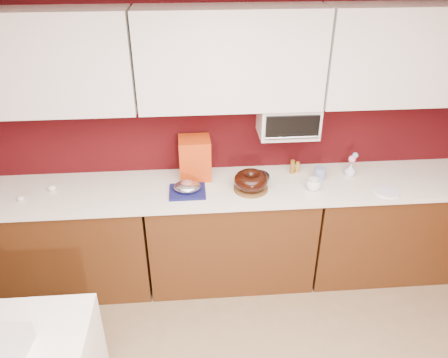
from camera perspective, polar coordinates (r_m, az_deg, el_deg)
The scene contains 29 objects.
ceiling at distance 1.03m, azimuth 12.89°, elevation 21.55°, with size 4.00×4.50×0.02m, color white.
wall_back at distance 3.53m, azimuth 0.51°, elevation 6.59°, with size 4.00×0.02×2.50m, color #3D080A.
base_cabinet_left at distance 3.80m, azimuth -19.73°, elevation -7.77°, with size 1.31×0.58×0.86m, color #4A270E.
base_cabinet_center at distance 3.67m, azimuth 0.89°, elevation -7.21°, with size 1.31×0.58×0.86m, color #4A270E.
base_cabinet_right at distance 4.01m, azimuth 20.34°, elevation -5.83°, with size 1.31×0.58×0.86m, color #4A270E.
countertop at distance 3.42m, azimuth 0.94°, elevation -1.17°, with size 4.00×0.62×0.04m, color white.
upper_cabinet_left at distance 3.33m, azimuth -23.39°, elevation 13.73°, with size 1.31×0.33×0.70m, color white.
upper_cabinet_center at distance 3.18m, azimuth 0.83°, elevation 15.41°, with size 1.31×0.33×0.70m, color white.
upper_cabinet_right at distance 3.56m, azimuth 23.50°, elevation 14.62°, with size 1.31×0.33×0.70m, color white.
toaster_oven at distance 3.42m, azimuth 8.35°, elevation 7.74°, with size 0.45×0.30×0.25m, color white.
toaster_oven_door at distance 3.27m, azimuth 8.93°, elevation 6.69°, with size 0.40×0.02×0.18m, color black.
toaster_oven_handle at distance 3.29m, azimuth 8.89°, elevation 5.38°, with size 0.02×0.02×0.42m, color silver.
cake_base at distance 3.36m, azimuth 3.51°, elevation -1.22°, with size 0.26×0.26×0.02m, color brown.
bundt_cake at distance 3.32m, azimuth 3.54°, elevation -0.22°, with size 0.26×0.26×0.11m, color black.
navy_towel at distance 3.32m, azimuth -4.80°, elevation -1.65°, with size 0.27×0.23×0.02m, color #15154F.
foil_ham_nest at distance 3.30m, azimuth -4.83°, elevation -0.99°, with size 0.20×0.17×0.07m, color silver.
roasted_ham at distance 3.29m, azimuth -4.85°, elevation -0.61°, with size 0.10×0.08×0.06m, color #A15249.
pandoro_box at distance 3.47m, azimuth -3.83°, elevation 2.75°, with size 0.25×0.22×0.33m, color #AA1C0B.
dark_pan at distance 3.51m, azimuth 4.49°, elevation 0.31°, with size 0.18×0.18×0.03m, color black.
coffee_mug at distance 3.40m, azimuth 11.65°, elevation -0.61°, with size 0.10×0.10×0.11m, color white.
blue_jar at distance 3.55m, azimuth 12.41°, elevation 0.72°, with size 0.09×0.09×0.11m, color navy.
flower_vase at distance 3.67m, azimuth 16.18°, elevation 1.22°, with size 0.07×0.07×0.11m, color silver.
flower_pink at distance 3.63m, azimuth 16.39°, elevation 2.52°, with size 0.06×0.06×0.06m, color pink.
flower_blue at distance 3.65m, azimuth 16.78°, elevation 2.98°, with size 0.05×0.05×0.05m, color #7BA7C5.
china_plate at distance 3.55m, azimuth 20.53°, elevation -1.54°, with size 0.19×0.19×0.01m, color white.
amber_bottle at distance 3.62m, azimuth 9.56°, elevation 1.50°, with size 0.03×0.03×0.10m, color #9C6E1C.
egg_left at distance 3.55m, azimuth -25.03°, elevation -2.34°, with size 0.05×0.04×0.04m, color silver.
egg_right at distance 3.58m, azimuth -21.54°, elevation -1.12°, with size 0.06×0.05×0.05m, color white.
amber_bottle_tall at distance 3.60m, azimuth 8.91°, elevation 1.59°, with size 0.03×0.03×0.12m, color brown.
Camera 1 is at (-0.30, -0.98, 2.63)m, focal length 35.00 mm.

